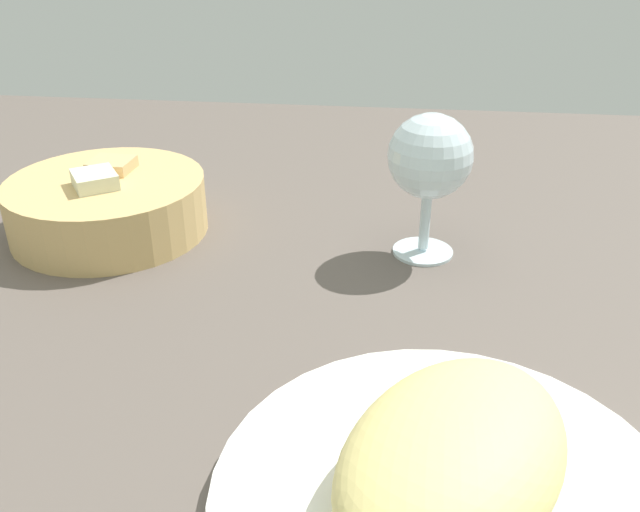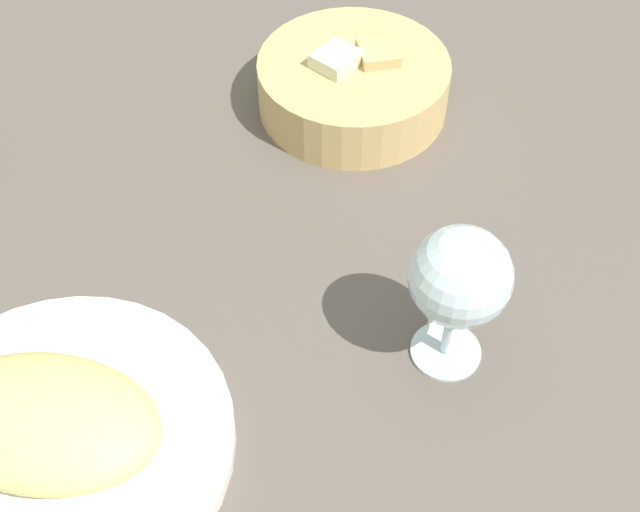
{
  "view_description": "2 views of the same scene",
  "coord_description": "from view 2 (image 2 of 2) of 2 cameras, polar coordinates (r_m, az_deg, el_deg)",
  "views": [
    {
      "loc": [
        -40.74,
        -7.04,
        30.99
      ],
      "look_at": [
        8.65,
        -1.24,
        4.51
      ],
      "focal_mm": 38.18,
      "sensor_mm": 36.0,
      "label": 1
    },
    {
      "loc": [
        -0.98,
        -45.45,
        58.6
      ],
      "look_at": [
        10.65,
        -0.59,
        3.83
      ],
      "focal_mm": 47.5,
      "sensor_mm": 36.0,
      "label": 2
    }
  ],
  "objects": [
    {
      "name": "omelette",
      "position": [
        0.65,
        -18.07,
        -10.55
      ],
      "size": [
        20.68,
        17.82,
        5.52
      ],
      "primitive_type": "ellipsoid",
      "rotation": [
        0.0,
        0.0,
        -0.46
      ],
      "color": "#E4D27D",
      "rests_on": "plate"
    },
    {
      "name": "ground_plane",
      "position": [
        0.75,
        -8.03,
        -3.62
      ],
      "size": [
        140.0,
        140.0,
        2.0
      ],
      "primitive_type": "cube",
      "color": "#5C524B"
    },
    {
      "name": "bread_basket",
      "position": [
        0.9,
        2.26,
        11.49
      ],
      "size": [
        19.86,
        19.86,
        7.21
      ],
      "color": "tan",
      "rests_on": "ground_plane"
    },
    {
      "name": "wine_glass_near",
      "position": [
        0.64,
        9.4,
        -1.65
      ],
      "size": [
        7.87,
        7.87,
        13.87
      ],
      "color": "silver",
      "rests_on": "ground_plane"
    },
    {
      "name": "plate",
      "position": [
        0.68,
        -17.36,
        -12.01
      ],
      "size": [
        27.13,
        27.13,
        1.4
      ],
      "primitive_type": "cylinder",
      "color": "white",
      "rests_on": "ground_plane"
    }
  ]
}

